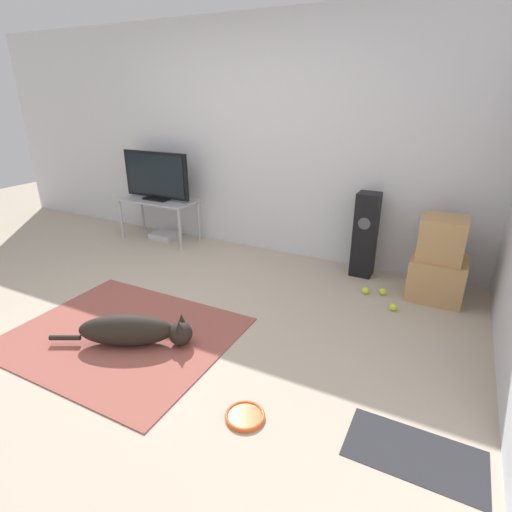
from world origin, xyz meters
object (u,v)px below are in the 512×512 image
(cardboard_box_lower, at_px, (436,278))
(tennis_ball_by_boxes, at_px, (383,292))
(floor_speaker, at_px, (365,235))
(tennis_ball_near_speaker, at_px, (393,307))
(tv, at_px, (156,176))
(tennis_ball_loose_on_carpet, at_px, (366,291))
(tv_stand, at_px, (158,205))
(game_console, at_px, (165,235))
(cardboard_box_upper, at_px, (442,239))
(frisbee, at_px, (245,416))
(dog, at_px, (134,331))

(cardboard_box_lower, xyz_separation_m, tennis_ball_by_boxes, (-0.43, -0.19, -0.16))
(floor_speaker, height_order, tennis_ball_by_boxes, floor_speaker)
(floor_speaker, xyz_separation_m, tennis_ball_near_speaker, (0.43, -0.64, -0.40))
(tennis_ball_near_speaker, bearing_deg, tv, 169.58)
(tennis_ball_by_boxes, xyz_separation_m, tennis_ball_loose_on_carpet, (-0.15, -0.05, 0.00))
(tv, relative_size, tennis_ball_near_speaker, 14.27)
(tv_stand, height_order, game_console, tv_stand)
(game_console, bearing_deg, cardboard_box_upper, -2.54)
(frisbee, distance_m, tv, 3.43)
(floor_speaker, height_order, tv_stand, floor_speaker)
(tv, relative_size, game_console, 2.84)
(tv_stand, xyz_separation_m, tv, (0.00, 0.00, 0.36))
(tv, distance_m, tennis_ball_loose_on_carpet, 2.87)
(cardboard_box_lower, distance_m, floor_speaker, 0.78)
(frisbee, xyz_separation_m, tv, (-2.47, 2.24, 0.80))
(tv_stand, relative_size, tennis_ball_near_speaker, 15.06)
(dog, relative_size, frisbee, 4.12)
(dog, height_order, cardboard_box_lower, cardboard_box_lower)
(tennis_ball_by_boxes, bearing_deg, game_console, 173.47)
(dog, bearing_deg, tv_stand, 124.96)
(frisbee, relative_size, cardboard_box_lower, 0.50)
(frisbee, bearing_deg, cardboard_box_upper, 68.68)
(tennis_ball_by_boxes, bearing_deg, dog, -131.70)
(dog, xyz_separation_m, tennis_ball_loose_on_carpet, (1.35, 1.63, -0.09))
(frisbee, height_order, tennis_ball_near_speaker, tennis_ball_near_speaker)
(dog, height_order, frisbee, dog)
(tv_stand, height_order, tennis_ball_loose_on_carpet, tv_stand)
(game_console, bearing_deg, floor_speaker, 1.17)
(dog, relative_size, tv, 1.04)
(tv_stand, distance_m, tennis_ball_loose_on_carpet, 2.79)
(dog, relative_size, tennis_ball_by_boxes, 14.77)
(cardboard_box_lower, bearing_deg, floor_speaker, 165.10)
(tv, relative_size, tennis_ball_by_boxes, 14.27)
(tv_stand, bearing_deg, cardboard_box_lower, -1.77)
(cardboard_box_lower, xyz_separation_m, tennis_ball_loose_on_carpet, (-0.58, -0.24, -0.16))
(game_console, bearing_deg, dog, -56.04)
(frisbee, distance_m, tennis_ball_near_speaker, 1.78)
(tennis_ball_loose_on_carpet, height_order, game_console, game_console)
(floor_speaker, distance_m, tennis_ball_near_speaker, 0.87)
(tennis_ball_by_boxes, height_order, game_console, game_console)
(tv, distance_m, tennis_ball_by_boxes, 3.00)
(frisbee, bearing_deg, game_console, 137.00)
(dog, xyz_separation_m, tv, (-1.38, 1.98, 0.69))
(tv_stand, relative_size, tennis_ball_loose_on_carpet, 15.06)
(frisbee, bearing_deg, floor_speaker, 86.97)
(tv_stand, distance_m, tv, 0.36)
(tennis_ball_near_speaker, distance_m, tennis_ball_loose_on_carpet, 0.35)
(floor_speaker, relative_size, tennis_ball_loose_on_carpet, 13.11)
(dog, xyz_separation_m, game_console, (-1.36, 2.01, -0.09))
(dog, xyz_separation_m, frisbee, (1.09, -0.26, -0.12))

